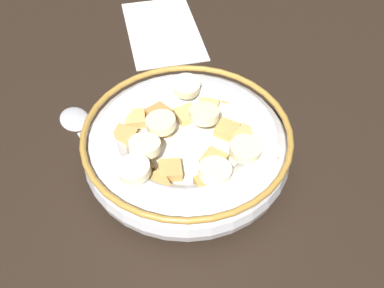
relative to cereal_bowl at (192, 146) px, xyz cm
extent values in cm
cube|color=black|center=(-0.03, 0.01, -3.71)|extent=(99.81, 99.81, 2.00)
cylinder|color=silver|center=(-0.03, 0.01, -2.41)|extent=(10.87, 10.87, 0.60)
torus|color=silver|center=(-0.03, 0.01, -0.28)|extent=(19.77, 19.77, 4.86)
torus|color=#B28438|center=(-0.03, 0.01, 1.85)|extent=(19.78, 19.78, 0.60)
cylinder|color=white|center=(-0.03, 0.01, 0.66)|extent=(16.85, 16.85, 0.40)
cube|color=tan|center=(-3.83, 2.12, 1.42)|extent=(2.48, 2.46, 0.96)
cube|color=tan|center=(-5.05, 4.79, 1.21)|extent=(2.60, 2.63, 0.99)
cube|color=#AD7F42|center=(3.43, -4.15, 1.24)|extent=(2.67, 2.68, 0.95)
cube|color=tan|center=(-3.00, 0.12, 1.33)|extent=(2.68, 2.69, 0.96)
cube|color=#B78947|center=(-3.10, -2.74, 1.49)|extent=(2.88, 2.87, 1.17)
cube|color=tan|center=(-2.43, -5.00, 1.35)|extent=(2.18, 2.23, 1.03)
cube|color=tan|center=(2.87, 2.40, 1.31)|extent=(2.78, 2.77, 0.96)
cube|color=tan|center=(4.04, -1.51, 1.42)|extent=(2.20, 2.26, 1.06)
cube|color=tan|center=(-0.84, 3.83, 1.35)|extent=(2.69, 2.71, 1.02)
cube|color=tan|center=(0.11, -5.81, 1.50)|extent=(2.46, 2.50, 1.05)
cube|color=#B78947|center=(5.47, -2.66, 1.34)|extent=(2.68, 2.72, 1.09)
cube|color=#B78947|center=(5.67, 1.77, 1.39)|extent=(2.61, 2.62, 0.97)
cube|color=#AD7F42|center=(2.74, 6.81, 1.43)|extent=(2.76, 2.73, 1.05)
cube|color=tan|center=(-0.31, 5.62, 1.29)|extent=(2.79, 2.78, 0.95)
cube|color=#B78947|center=(5.21, -5.06, 1.33)|extent=(2.79, 2.76, 1.10)
cube|color=tan|center=(-1.20, -2.56, 1.29)|extent=(2.39, 2.33, 1.09)
cylinder|color=#F4EABC|center=(4.87, -4.50, 2.61)|extent=(3.99, 4.03, 1.23)
cylinder|color=beige|center=(2.66, 5.16, 2.54)|extent=(3.48, 3.50, 1.07)
cylinder|color=#F4EABC|center=(4.86, 2.37, 2.23)|extent=(3.99, 3.99, 1.27)
cylinder|color=beige|center=(-0.96, -2.42, 2.28)|extent=(4.09, 4.12, 1.18)
cylinder|color=#F9EFC6|center=(2.16, -3.75, 2.54)|extent=(4.08, 4.03, 1.43)
cylinder|color=beige|center=(-1.79, 1.68, 2.55)|extent=(4.14, 4.08, 1.38)
cylinder|color=#F4EABC|center=(-6.10, 0.46, 2.34)|extent=(3.91, 3.85, 1.32)
ellipsoid|color=#B7B7BC|center=(-6.65, -12.31, -2.31)|extent=(5.07, 4.77, 0.80)
cube|color=#B7B7BC|center=(-0.39, -8.42, -2.53)|extent=(9.61, 6.50, 0.36)
cube|color=white|center=(-23.34, -3.07, -2.56)|extent=(17.05, 12.24, 0.30)
camera|label=1|loc=(29.11, -0.47, 32.53)|focal=42.61mm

